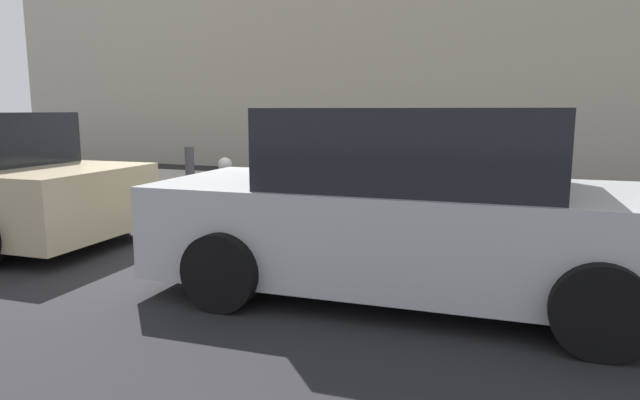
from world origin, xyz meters
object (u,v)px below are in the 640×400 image
Objects in this scene: bollard_post at (190,177)px; parked_car_silver_0 at (412,209)px; suitcase_black_3 at (362,190)px; fire_hydrant at (226,181)px; suitcase_red_2 at (399,195)px; suitcase_maroon_1 at (434,200)px; suitcase_navy_0 at (473,198)px; suitcase_olive_4 at (321,195)px; suitcase_silver_5 at (286,187)px.

parked_car_silver_0 is (-3.93, 2.39, 0.16)m from bollard_post.
suitcase_black_3 is 1.12× the size of bollard_post.
suitcase_red_2 is at bearing -179.46° from fire_hydrant.
suitcase_maroon_1 is 0.48m from suitcase_red_2.
suitcase_navy_0 reaches higher than fire_hydrant.
parked_car_silver_0 is at bearing 126.00° from suitcase_olive_4.
suitcase_black_3 reaches higher than fire_hydrant.
suitcase_silver_5 is 1.04× the size of bollard_post.
suitcase_red_2 is 3.20m from bollard_post.
suitcase_silver_5 reaches higher than bollard_post.
bollard_post is 0.20× the size of parked_car_silver_0.
suitcase_red_2 is 1.13m from suitcase_olive_4.
suitcase_navy_0 is 0.77× the size of suitcase_black_3.
suitcase_silver_5 is (1.68, -0.04, 0.02)m from suitcase_red_2.
bollard_post is at bearing 15.87° from fire_hydrant.
suitcase_black_3 is at bearing -178.24° from fire_hydrant.
suitcase_maroon_1 is at bearing 179.34° from suitcase_black_3.
suitcase_red_2 reaches higher than bollard_post.
suitcase_black_3 is 1.15m from suitcase_silver_5.
suitcase_black_3 is 1.34× the size of fire_hydrant.
suitcase_navy_0 is 0.83× the size of suitcase_silver_5.
fire_hydrant is 0.83× the size of bollard_post.
suitcase_navy_0 is 0.83× the size of suitcase_red_2.
suitcase_maroon_1 is at bearing -179.03° from suitcase_olive_4.
parked_car_silver_0 reaches higher than suitcase_maroon_1.
suitcase_olive_4 is 3.20m from parked_car_silver_0.
suitcase_silver_5 reaches higher than suitcase_red_2.
suitcase_silver_5 is 0.99m from fire_hydrant.
suitcase_maroon_1 is 3.14m from fire_hydrant.
suitcase_navy_0 is 0.91× the size of suitcase_olive_4.
suitcase_olive_4 reaches higher than fire_hydrant.
bollard_post is at bearing 4.90° from suitcase_olive_4.
fire_hydrant is (3.64, -0.06, 0.03)m from suitcase_navy_0.
suitcase_silver_5 is at bearing -2.66° from suitcase_navy_0.
suitcase_red_2 is at bearing -73.89° from parked_car_silver_0.
suitcase_silver_5 is at bearing -171.97° from bollard_post.
suitcase_maroon_1 reaches higher than suitcase_navy_0.
suitcase_olive_4 is at bearing 3.71° from suitcase_black_3.
suitcase_silver_5 is 3.57m from parked_car_silver_0.
suitcase_olive_4 is 0.56m from suitcase_silver_5.
suitcase_olive_4 is at bearing 0.97° from suitcase_maroon_1.
suitcase_navy_0 is at bearing 175.24° from suitcase_black_3.
suitcase_black_3 is 0.61m from suitcase_olive_4.
suitcase_olive_4 is at bearing -2.36° from suitcase_navy_0.
suitcase_navy_0 is at bearing 177.64° from suitcase_olive_4.
suitcase_olive_4 is at bearing -0.08° from suitcase_red_2.
parked_car_silver_0 is at bearing 148.66° from bollard_post.
suitcase_black_3 is at bearing -64.04° from parked_car_silver_0.
fire_hydrant is 4.25m from parked_car_silver_0.
parked_car_silver_0 is (-3.40, 2.54, 0.22)m from fire_hydrant.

